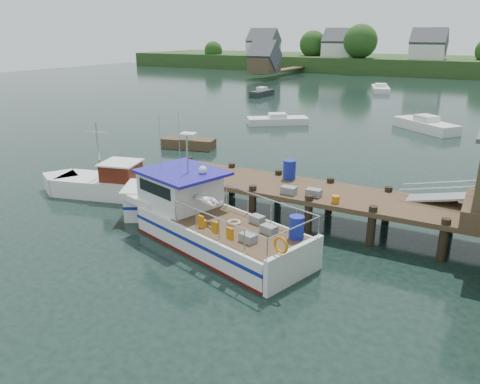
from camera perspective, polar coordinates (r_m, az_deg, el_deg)
The scene contains 10 objects.
ground_plane at distance 20.92m, azimuth 4.39°, elevation -2.63°, with size 160.00×160.00×0.00m, color black.
far_shore at distance 100.59m, azimuth 25.09°, elevation 14.07°, with size 140.00×42.55×9.22m.
dock at distance 18.63m, azimuth 23.09°, elevation 0.43°, with size 16.60×3.00×4.78m.
lobster_boat at distance 18.19m, azimuth -4.87°, elevation -3.13°, with size 9.74×5.17×4.74m.
work_boat at distance 23.96m, azimuth -15.76°, elevation 0.99°, with size 6.89×3.52×3.62m.
moored_rowboat at distance 32.79m, azimuth -6.28°, elevation 6.01°, with size 3.84×2.06×1.06m.
moored_a at distance 41.40m, azimuth 4.59°, elevation 8.71°, with size 5.28×4.48×0.96m.
moored_b at distance 41.38m, azimuth 21.68°, elevation 7.60°, with size 5.67×5.09×1.26m.
moored_d at distance 67.65m, azimuth 16.75°, elevation 11.99°, with size 3.75×6.45×1.04m.
moored_e at distance 59.84m, azimuth 2.69°, elevation 11.98°, with size 1.55×4.20×1.15m.
Camera 1 is at (7.96, -17.75, 7.68)m, focal length 35.00 mm.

